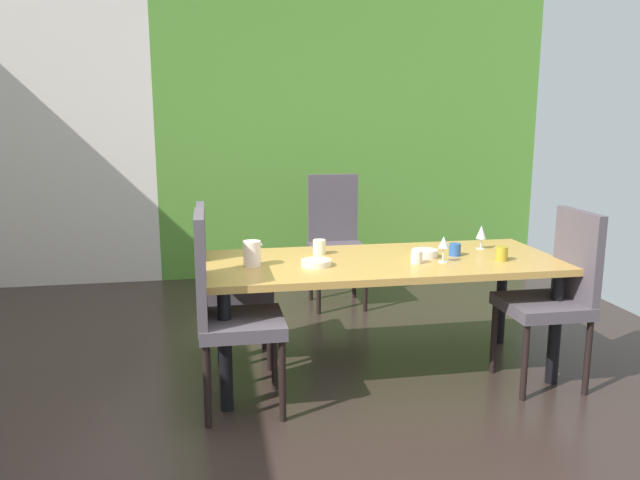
# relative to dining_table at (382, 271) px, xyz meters

# --- Properties ---
(ground_plane) EXTENTS (5.87, 6.23, 0.02)m
(ground_plane) POSITION_rel_dining_table_xyz_m (-0.65, -0.57, -0.65)
(ground_plane) COLOR #2F231F
(back_panel_interior) EXTENTS (2.11, 0.10, 2.76)m
(back_panel_interior) POSITION_rel_dining_table_xyz_m (-2.52, 2.49, 0.74)
(back_panel_interior) COLOR silver
(back_panel_interior) RESTS_ON ground_plane
(garden_window_panel) EXTENTS (3.76, 0.10, 2.76)m
(garden_window_panel) POSITION_rel_dining_table_xyz_m (0.41, 2.49, 0.74)
(garden_window_panel) COLOR #528D30
(garden_window_panel) RESTS_ON ground_plane
(dining_table) EXTENTS (2.10, 0.88, 0.71)m
(dining_table) POSITION_rel_dining_table_xyz_m (0.00, 0.00, 0.00)
(dining_table) COLOR #BF8D43
(dining_table) RESTS_ON ground_plane
(chair_left_near) EXTENTS (0.45, 0.44, 1.07)m
(chair_left_near) POSITION_rel_dining_table_xyz_m (-0.95, -0.33, -0.05)
(chair_left_near) COLOR #50474E
(chair_left_near) RESTS_ON ground_plane
(chair_head_far) EXTENTS (0.44, 0.44, 1.07)m
(chair_head_far) POSITION_rel_dining_table_xyz_m (0.02, 1.46, -0.05)
(chair_head_far) COLOR #50474E
(chair_head_far) RESTS_ON ground_plane
(chair_right_near) EXTENTS (0.44, 0.44, 1.02)m
(chair_right_near) POSITION_rel_dining_table_xyz_m (0.94, -0.33, -0.07)
(chair_right_near) COLOR #50474E
(chair_right_near) RESTS_ON ground_plane
(chair_left_far) EXTENTS (0.45, 0.44, 1.01)m
(chair_left_far) POSITION_rel_dining_table_xyz_m (-0.94, 0.33, -0.07)
(chair_left_far) COLOR #50474E
(chair_left_far) RESTS_ON ground_plane
(wine_glass_corner) EXTENTS (0.06, 0.06, 0.15)m
(wine_glass_corner) POSITION_rel_dining_table_xyz_m (0.33, -0.13, 0.19)
(wine_glass_corner) COLOR silver
(wine_glass_corner) RESTS_ON dining_table
(wine_glass_rear) EXTENTS (0.06, 0.06, 0.15)m
(wine_glass_rear) POSITION_rel_dining_table_xyz_m (0.70, 0.17, 0.18)
(wine_glass_rear) COLOR silver
(wine_glass_rear) RESTS_ON dining_table
(serving_bowl_right) EXTENTS (0.17, 0.17, 0.04)m
(serving_bowl_right) POSITION_rel_dining_table_xyz_m (-0.42, -0.09, 0.09)
(serving_bowl_right) COLOR beige
(serving_bowl_right) RESTS_ON dining_table
(serving_bowl_north) EXTENTS (0.16, 0.16, 0.05)m
(serving_bowl_north) POSITION_rel_dining_table_xyz_m (0.27, 0.01, 0.10)
(serving_bowl_north) COLOR white
(serving_bowl_north) RESTS_ON dining_table
(cup_south) EXTENTS (0.07, 0.07, 0.07)m
(cup_south) POSITION_rel_dining_table_xyz_m (0.16, -0.13, 0.11)
(cup_south) COLOR silver
(cup_south) RESTS_ON dining_table
(cup_east) EXTENTS (0.07, 0.07, 0.08)m
(cup_east) POSITION_rel_dining_table_xyz_m (0.46, 0.02, 0.11)
(cup_east) COLOR #2856A0
(cup_east) RESTS_ON dining_table
(cup_center) EXTENTS (0.07, 0.07, 0.08)m
(cup_center) POSITION_rel_dining_table_xyz_m (0.68, -0.16, 0.12)
(cup_center) COLOR #AB9326
(cup_center) RESTS_ON dining_table
(cup_front) EXTENTS (0.08, 0.08, 0.09)m
(cup_front) POSITION_rel_dining_table_xyz_m (-0.35, 0.20, 0.12)
(cup_front) COLOR #F7EEC6
(cup_front) RESTS_ON dining_table
(pitcher_left) EXTENTS (0.11, 0.10, 0.15)m
(pitcher_left) POSITION_rel_dining_table_xyz_m (-0.78, -0.03, 0.15)
(pitcher_left) COLOR white
(pitcher_left) RESTS_ON dining_table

